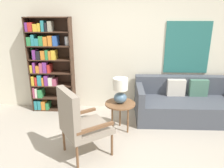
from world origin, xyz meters
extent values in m
plane|color=#B2A899|center=(0.00, 0.00, 0.00)|extent=(14.00, 14.00, 0.00)
cube|color=silver|center=(0.00, 2.03, 1.35)|extent=(6.40, 0.06, 2.70)
cube|color=#286B66|center=(1.53, 1.99, 1.35)|extent=(0.91, 0.02, 1.05)
cube|color=#422B1E|center=(-1.70, 1.85, 0.98)|extent=(0.02, 0.30, 1.96)
cube|color=#422B1E|center=(-0.83, 1.85, 0.98)|extent=(0.02, 0.30, 1.96)
cube|color=#422B1E|center=(-1.27, 1.85, 1.95)|extent=(0.89, 0.30, 0.02)
cube|color=#422B1E|center=(-1.27, 1.85, 0.01)|extent=(0.89, 0.30, 0.02)
cube|color=#422B1E|center=(-1.27, 2.00, 0.98)|extent=(0.89, 0.01, 1.96)
cube|color=#422B1E|center=(-1.27, 1.85, 0.29)|extent=(0.89, 0.30, 0.02)
cube|color=teal|center=(-1.65, 1.83, 0.12)|extent=(0.06, 0.25, 0.20)
cube|color=teal|center=(-1.58, 1.80, 0.12)|extent=(0.07, 0.18, 0.20)
cube|color=orange|center=(-1.49, 1.80, 0.11)|extent=(0.08, 0.19, 0.19)
cube|color=#338C4C|center=(-1.41, 1.83, 0.09)|extent=(0.06, 0.23, 0.14)
cube|color=#422B1E|center=(-1.27, 1.85, 0.56)|extent=(0.89, 0.30, 0.02)
cube|color=#B24C6B|center=(-1.66, 1.79, 0.41)|extent=(0.05, 0.17, 0.22)
cube|color=silver|center=(-1.61, 1.80, 0.40)|extent=(0.04, 0.18, 0.21)
cube|color=#338C4C|center=(-1.54, 1.82, 0.39)|extent=(0.09, 0.23, 0.18)
cube|color=#422B1E|center=(-1.27, 1.85, 0.84)|extent=(0.89, 0.30, 0.02)
cube|color=gold|center=(-1.66, 1.82, 0.67)|extent=(0.06, 0.23, 0.20)
cube|color=red|center=(-1.59, 1.81, 0.66)|extent=(0.05, 0.19, 0.17)
cube|color=teal|center=(-1.51, 1.80, 0.69)|extent=(0.08, 0.18, 0.22)
cube|color=orange|center=(-1.45, 1.81, 0.66)|extent=(0.04, 0.21, 0.17)
cube|color=#7A338C|center=(-1.38, 1.83, 0.68)|extent=(0.08, 0.25, 0.22)
cube|color=silver|center=(-1.29, 1.83, 0.66)|extent=(0.08, 0.23, 0.17)
cube|color=#B24C6B|center=(-1.21, 1.81, 0.64)|extent=(0.07, 0.20, 0.14)
cube|color=#422B1E|center=(-1.27, 1.85, 1.12)|extent=(0.89, 0.30, 0.02)
cube|color=gold|center=(-1.66, 1.80, 0.93)|extent=(0.05, 0.18, 0.16)
cube|color=#7A338C|center=(-1.60, 1.83, 0.96)|extent=(0.05, 0.24, 0.21)
cube|color=orange|center=(-1.53, 1.81, 0.92)|extent=(0.07, 0.21, 0.14)
cube|color=#B24C6B|center=(-1.46, 1.82, 0.95)|extent=(0.06, 0.22, 0.21)
cube|color=#7A338C|center=(-1.38, 1.80, 0.96)|extent=(0.08, 0.17, 0.22)
cube|color=red|center=(-1.30, 1.83, 0.93)|extent=(0.05, 0.24, 0.17)
cube|color=#422B1E|center=(-1.27, 1.85, 1.39)|extent=(0.89, 0.30, 0.02)
cylinder|color=#194723|center=(-1.64, 1.85, 1.24)|extent=(0.06, 0.06, 0.22)
cube|color=#7A338C|center=(-1.57, 1.81, 1.22)|extent=(0.06, 0.21, 0.19)
cube|color=black|center=(-1.49, 1.81, 1.21)|extent=(0.08, 0.21, 0.17)
cube|color=orange|center=(-1.39, 1.80, 1.21)|extent=(0.09, 0.19, 0.18)
cube|color=#338C4C|center=(-1.31, 1.82, 1.22)|extent=(0.05, 0.23, 0.19)
cube|color=orange|center=(-1.25, 1.81, 1.21)|extent=(0.05, 0.20, 0.17)
cube|color=gold|center=(-1.18, 1.82, 1.22)|extent=(0.08, 0.22, 0.19)
cube|color=#422B1E|center=(-1.27, 1.85, 1.67)|extent=(0.89, 0.30, 0.02)
cube|color=#338C4C|center=(-1.64, 1.81, 1.49)|extent=(0.08, 0.21, 0.17)
cube|color=teal|center=(-1.56, 1.82, 1.51)|extent=(0.06, 0.22, 0.22)
cube|color=teal|center=(-1.49, 1.81, 1.47)|extent=(0.08, 0.20, 0.14)
cube|color=#338C4C|center=(-1.40, 1.82, 1.50)|extent=(0.08, 0.22, 0.19)
cube|color=orange|center=(-1.32, 1.82, 1.49)|extent=(0.08, 0.22, 0.18)
cube|color=orange|center=(-1.22, 1.83, 1.50)|extent=(0.08, 0.23, 0.20)
cube|color=#2D56A8|center=(-1.13, 1.82, 1.50)|extent=(0.09, 0.23, 0.20)
cylinder|color=white|center=(-0.91, 1.85, 1.49)|extent=(0.09, 0.09, 0.17)
cube|color=#7A338C|center=(-1.66, 1.80, 1.76)|extent=(0.05, 0.18, 0.17)
cube|color=red|center=(-1.59, 1.83, 1.76)|extent=(0.08, 0.25, 0.17)
cube|color=gold|center=(-1.49, 1.83, 1.75)|extent=(0.09, 0.25, 0.14)
cube|color=gold|center=(-1.41, 1.82, 1.76)|extent=(0.05, 0.23, 0.16)
cube|color=teal|center=(-1.34, 1.82, 1.78)|extent=(0.06, 0.22, 0.21)
cube|color=black|center=(-1.28, 1.80, 1.76)|extent=(0.05, 0.18, 0.17)
cube|color=gray|center=(-1.21, 1.81, 1.78)|extent=(0.07, 0.20, 0.20)
cylinder|color=brown|center=(0.05, 0.24, 0.19)|extent=(0.04, 0.04, 0.37)
cylinder|color=brown|center=(-0.23, 0.65, 0.19)|extent=(0.04, 0.04, 0.37)
cylinder|color=brown|center=(-0.40, -0.07, 0.19)|extent=(0.04, 0.04, 0.37)
cylinder|color=brown|center=(-0.69, 0.34, 0.19)|extent=(0.04, 0.04, 0.37)
cube|color=gray|center=(-0.32, 0.29, 0.41)|extent=(0.85, 0.84, 0.08)
cube|color=gray|center=(-0.54, 0.14, 0.75)|extent=(0.41, 0.54, 0.60)
cube|color=brown|center=(-0.16, 0.07, 0.55)|extent=(0.50, 0.36, 0.04)
cube|color=brown|center=(-0.47, 0.51, 0.55)|extent=(0.50, 0.36, 0.04)
cube|color=#474C56|center=(1.53, 1.48, 0.20)|extent=(2.08, 0.93, 0.41)
cube|color=#474C56|center=(1.53, 1.85, 0.60)|extent=(2.08, 0.20, 0.38)
cube|color=#474C56|center=(0.55, 1.48, 0.54)|extent=(0.12, 0.93, 0.26)
cube|color=beige|center=(1.31, 1.70, 0.58)|extent=(0.36, 0.12, 0.34)
cube|color=#4C7A66|center=(1.76, 1.70, 0.58)|extent=(0.36, 0.12, 0.34)
cylinder|color=brown|center=(0.17, 0.98, 0.52)|extent=(0.53, 0.53, 0.02)
cylinder|color=brown|center=(0.17, 1.14, 0.25)|extent=(0.03, 0.03, 0.51)
cylinder|color=brown|center=(0.03, 0.90, 0.25)|extent=(0.03, 0.03, 0.51)
cylinder|color=brown|center=(0.31, 0.90, 0.25)|extent=(0.03, 0.03, 0.51)
ellipsoid|color=slate|center=(0.17, 0.99, 0.62)|extent=(0.23, 0.23, 0.19)
cylinder|color=tan|center=(0.17, 0.99, 0.75)|extent=(0.02, 0.02, 0.06)
cylinder|color=white|center=(0.17, 0.99, 0.88)|extent=(0.26, 0.26, 0.20)
camera|label=1|loc=(0.16, -2.53, 2.05)|focal=35.00mm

